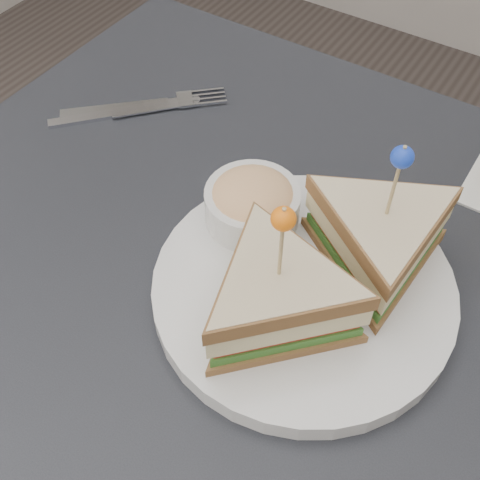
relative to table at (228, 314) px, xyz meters
name	(u,v)px	position (x,y,z in m)	size (l,w,h in m)	color
table	(228,314)	(0.00, 0.00, 0.00)	(0.80, 0.80, 0.75)	black
plate_meal	(315,265)	(0.08, 0.02, 0.12)	(0.36, 0.36, 0.17)	silver
cutlery_fork	(152,104)	(-0.23, 0.17, 0.08)	(0.17, 0.16, 0.01)	silver
cutlery_knife	(118,113)	(-0.26, 0.14, 0.08)	(0.14, 0.16, 0.01)	silver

